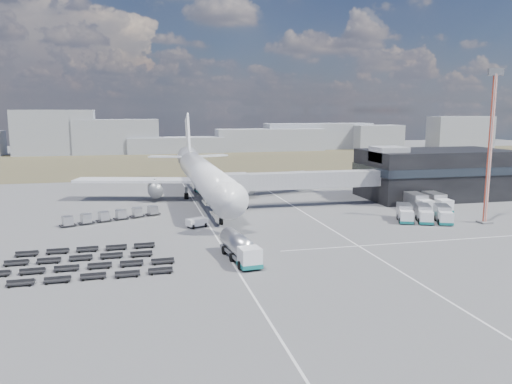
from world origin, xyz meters
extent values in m
plane|color=#565659|center=(0.00, 0.00, 0.00)|extent=(420.00, 420.00, 0.00)
cube|color=#48422B|center=(0.00, 110.00, 0.01)|extent=(420.00, 90.00, 0.01)
cube|color=silver|center=(-2.00, 5.00, 0.01)|extent=(0.25, 110.00, 0.01)
cube|color=silver|center=(16.00, 5.00, 0.01)|extent=(0.25, 110.00, 0.01)
cube|color=silver|center=(25.00, -8.00, 0.01)|extent=(40.00, 0.25, 0.01)
cube|color=black|center=(48.00, 24.00, 5.00)|extent=(30.00, 16.00, 10.00)
cube|color=#262D38|center=(48.00, 24.00, 6.20)|extent=(30.40, 16.40, 1.60)
cube|color=#939399|center=(36.00, 22.00, 9.50)|extent=(6.00, 6.00, 3.00)
cube|color=#939399|center=(18.10, 20.50, 5.10)|extent=(29.80, 3.00, 3.00)
cube|color=#939399|center=(4.70, 20.00, 5.10)|extent=(4.00, 3.60, 3.40)
cylinder|color=slate|center=(6.20, 20.50, 2.55)|extent=(0.70, 0.70, 5.10)
cylinder|color=black|center=(6.20, 20.50, 0.45)|extent=(1.40, 0.90, 1.40)
cylinder|color=white|center=(0.00, 30.00, 5.30)|extent=(5.60, 48.00, 5.60)
cone|color=white|center=(0.00, 3.50, 5.30)|extent=(5.60, 5.00, 5.60)
cone|color=white|center=(0.00, 58.00, 6.10)|extent=(5.60, 8.00, 5.60)
cube|color=black|center=(0.00, 5.50, 6.10)|extent=(2.20, 2.00, 0.80)
cube|color=white|center=(-13.00, 35.00, 4.10)|extent=(25.59, 11.38, 0.50)
cube|color=white|center=(13.00, 35.00, 4.10)|extent=(25.59, 11.38, 0.50)
cylinder|color=slate|center=(-9.50, 33.00, 2.40)|extent=(3.00, 5.00, 3.00)
cylinder|color=slate|center=(9.50, 33.00, 2.40)|extent=(3.00, 5.00, 3.00)
cube|color=white|center=(-5.50, 60.00, 6.50)|extent=(9.49, 5.63, 0.35)
cube|color=white|center=(5.50, 60.00, 6.50)|extent=(9.49, 5.63, 0.35)
cube|color=white|center=(0.00, 61.00, 11.80)|extent=(0.50, 9.06, 11.45)
cylinder|color=slate|center=(0.00, 9.00, 1.25)|extent=(0.50, 0.50, 2.50)
cylinder|color=slate|center=(-3.20, 34.00, 1.25)|extent=(0.60, 0.60, 2.50)
cylinder|color=slate|center=(3.20, 34.00, 1.25)|extent=(0.60, 0.60, 2.50)
cylinder|color=black|center=(0.00, 9.00, 0.50)|extent=(0.50, 1.20, 1.20)
cube|color=#8F939C|center=(-45.89, 151.07, 9.20)|extent=(31.74, 12.00, 18.39)
cube|color=#8F939C|center=(-21.33, 150.53, 7.21)|extent=(34.75, 12.00, 14.42)
cube|color=#8F939C|center=(3.26, 149.47, 3.37)|extent=(40.68, 12.00, 6.73)
cube|color=#8F939C|center=(45.73, 151.05, 4.95)|extent=(48.77, 12.00, 9.91)
cube|color=#8F939C|center=(71.03, 156.56, 6.05)|extent=(51.06, 12.00, 12.10)
cube|color=#8F939C|center=(97.36, 148.42, 5.65)|extent=(22.35, 12.00, 11.29)
cube|color=#8F939C|center=(137.89, 142.77, 7.69)|extent=(29.54, 12.00, 15.39)
cube|color=white|center=(-0.49, -14.32, 1.43)|extent=(2.62, 2.62, 2.27)
cube|color=#136F6D|center=(-0.49, -14.32, 0.54)|extent=(2.73, 2.73, 0.49)
cylinder|color=#AEAEB3|center=(-1.04, -9.51, 1.87)|extent=(3.29, 7.63, 2.47)
cube|color=slate|center=(-1.04, -9.51, 0.74)|extent=(3.19, 7.62, 0.35)
cylinder|color=black|center=(-0.87, -10.98, 0.49)|extent=(2.67, 1.37, 1.09)
cube|color=white|center=(-4.00, 8.00, 0.71)|extent=(3.56, 2.85, 1.42)
cube|color=white|center=(0.94, 40.22, 1.47)|extent=(3.14, 5.83, 2.58)
cube|color=#136F6D|center=(0.94, 40.22, 0.41)|extent=(3.25, 5.93, 0.41)
cube|color=white|center=(29.19, 2.60, 1.16)|extent=(2.65, 2.60, 1.96)
cube|color=#136F6D|center=(29.19, 2.60, 0.40)|extent=(2.76, 2.72, 0.40)
cube|color=#AEAEB3|center=(30.38, 5.49, 1.52)|extent=(3.55, 4.61, 2.32)
cube|color=white|center=(31.99, 1.44, 1.16)|extent=(2.65, 2.60, 1.96)
cube|color=#136F6D|center=(31.99, 1.44, 0.40)|extent=(2.76, 2.72, 0.40)
cube|color=#AEAEB3|center=(33.19, 4.33, 1.52)|extent=(3.55, 4.61, 2.32)
cube|color=white|center=(34.80, 0.28, 1.16)|extent=(2.65, 2.60, 1.96)
cube|color=#136F6D|center=(34.80, 0.28, 0.40)|extent=(2.76, 2.72, 0.40)
cube|color=#AEAEB3|center=(35.99, 3.17, 1.52)|extent=(3.55, 4.61, 2.32)
cube|color=white|center=(36.43, 8.75, 1.36)|extent=(2.56, 2.47, 2.31)
cube|color=#136F6D|center=(36.43, 8.75, 0.47)|extent=(2.67, 2.58, 0.47)
cube|color=#AEAEB3|center=(36.67, 12.42, 1.78)|extent=(2.84, 4.99, 2.73)
cube|color=white|center=(39.99, 8.51, 1.36)|extent=(2.56, 2.47, 2.31)
cube|color=#136F6D|center=(39.99, 8.51, 0.47)|extent=(2.67, 2.58, 0.47)
cube|color=#AEAEB3|center=(40.23, 12.18, 1.78)|extent=(2.84, 4.99, 2.73)
cube|color=black|center=(-23.78, 12.90, 0.27)|extent=(2.74, 2.27, 0.16)
cube|color=#AEAEB3|center=(-23.78, 12.90, 1.04)|extent=(1.91, 1.91, 1.36)
cube|color=black|center=(-21.12, 14.06, 0.27)|extent=(2.74, 2.27, 0.16)
cube|color=#AEAEB3|center=(-21.12, 14.06, 1.04)|extent=(1.91, 1.91, 1.36)
cube|color=black|center=(-18.46, 15.22, 0.27)|extent=(2.74, 2.27, 0.16)
cube|color=#AEAEB3|center=(-18.46, 15.22, 1.04)|extent=(1.91, 1.91, 1.36)
cube|color=black|center=(-15.80, 16.37, 0.27)|extent=(2.74, 2.27, 0.16)
cube|color=#AEAEB3|center=(-15.80, 16.37, 1.04)|extent=(1.91, 1.91, 1.36)
cube|color=black|center=(-13.14, 17.53, 0.27)|extent=(2.74, 2.27, 0.16)
cube|color=#AEAEB3|center=(-13.14, 17.53, 1.04)|extent=(1.91, 1.91, 1.36)
cube|color=black|center=(-10.47, 18.69, 0.27)|extent=(2.74, 2.27, 0.16)
cube|color=#AEAEB3|center=(-10.47, 18.69, 1.04)|extent=(1.91, 1.91, 1.36)
cube|color=black|center=(-19.63, -13.73, 0.33)|extent=(21.73, 2.03, 0.65)
cube|color=black|center=(-19.75, -9.93, 0.33)|extent=(21.73, 2.03, 0.65)
cube|color=black|center=(-19.87, -6.14, 0.33)|extent=(18.12, 1.92, 0.65)
cube|color=black|center=(-19.98, -2.34, 0.33)|extent=(18.12, 1.92, 0.65)
cylinder|color=red|center=(41.91, 0.20, 11.87)|extent=(0.66, 0.66, 23.73)
cube|color=slate|center=(41.91, 0.20, 24.02)|extent=(2.34, 1.27, 1.14)
cube|color=#565659|center=(41.91, 0.20, 0.14)|extent=(1.90, 1.90, 0.28)
camera|label=1|loc=(-12.50, -68.37, 18.11)|focal=35.00mm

